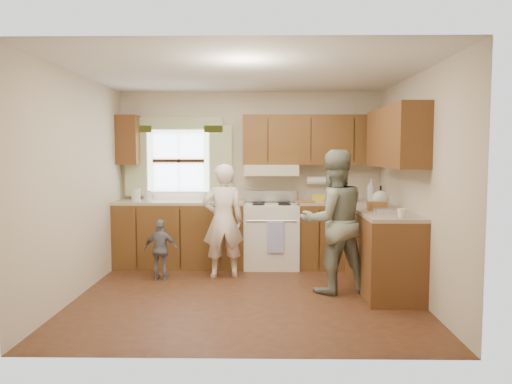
{
  "coord_description": "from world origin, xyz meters",
  "views": [
    {
      "loc": [
        0.2,
        -5.56,
        1.63
      ],
      "look_at": [
        0.1,
        0.4,
        1.15
      ],
      "focal_mm": 35.0,
      "sensor_mm": 36.0,
      "label": 1
    }
  ],
  "objects_px": {
    "woman_right": "(333,221)",
    "child": "(161,250)",
    "stove": "(271,234)",
    "woman_left": "(223,221)"
  },
  "relations": [
    {
      "from": "stove",
      "to": "child",
      "type": "xyz_separation_m",
      "value": [
        -1.42,
        -0.74,
        -0.08
      ]
    },
    {
      "from": "stove",
      "to": "child",
      "type": "height_order",
      "value": "stove"
    },
    {
      "from": "stove",
      "to": "woman_left",
      "type": "xyz_separation_m",
      "value": [
        -0.64,
        -0.59,
        0.27
      ]
    },
    {
      "from": "woman_left",
      "to": "child",
      "type": "relative_size",
      "value": 1.91
    },
    {
      "from": "stove",
      "to": "woman_right",
      "type": "bearing_deg",
      "value": -61.02
    },
    {
      "from": "woman_left",
      "to": "woman_right",
      "type": "bearing_deg",
      "value": 141.31
    },
    {
      "from": "woman_right",
      "to": "child",
      "type": "distance_m",
      "value": 2.23
    },
    {
      "from": "stove",
      "to": "woman_right",
      "type": "height_order",
      "value": "woman_right"
    },
    {
      "from": "woman_right",
      "to": "child",
      "type": "bearing_deg",
      "value": -30.01
    },
    {
      "from": "woman_left",
      "to": "woman_right",
      "type": "relative_size",
      "value": 0.89
    }
  ]
}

